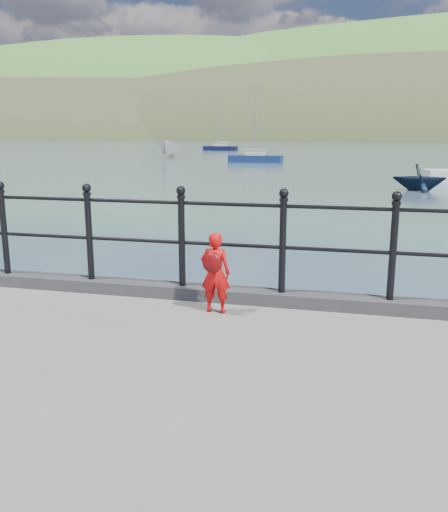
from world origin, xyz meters
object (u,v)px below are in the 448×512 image
(child, at_px, (215,272))
(railing, at_px, (231,232))
(launch_navy, at_px, (419,177))
(sailboat_left, at_px, (220,148))
(launch_white, at_px, (170,149))
(sailboat_port, at_px, (255,159))

(child, bearing_deg, railing, -99.86)
(railing, bearing_deg, launch_navy, 79.18)
(sailboat_left, bearing_deg, launch_navy, -60.21)
(launch_white, bearing_deg, launch_navy, -59.33)
(child, bearing_deg, sailboat_left, -76.84)
(launch_white, bearing_deg, child, -78.03)
(child, distance_m, sailboat_port, 48.06)
(railing, distance_m, launch_navy, 23.83)
(launch_navy, height_order, sailboat_left, sailboat_left)
(railing, relative_size, launch_navy, 6.99)
(child, xyz_separation_m, sailboat_port, (-8.32, 47.32, -1.12))
(launch_navy, distance_m, sailboat_port, 26.77)
(child, xyz_separation_m, sailboat_left, (-20.08, 80.02, -1.12))
(launch_navy, bearing_deg, sailboat_port, 26.15)
(launch_navy, bearing_deg, launch_white, 35.98)
(child, relative_size, launch_white, 0.17)
(child, height_order, sailboat_port, sailboat_port)
(railing, height_order, child, railing)
(child, height_order, sailboat_left, sailboat_left)
(child, distance_m, launch_white, 57.42)
(launch_navy, relative_size, sailboat_left, 0.33)
(launch_white, relative_size, launch_navy, 2.00)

